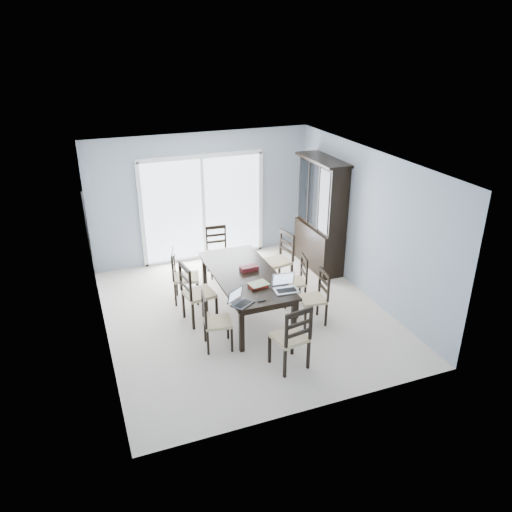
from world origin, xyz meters
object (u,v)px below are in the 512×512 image
(china_hutch, at_px, (321,216))
(laptop_dark, at_px, (242,301))
(chair_left_mid, at_px, (193,287))
(chair_right_mid, at_px, (298,275))
(chair_end_far, at_px, (217,245))
(chair_end_near, at_px, (294,332))
(dining_table, at_px, (245,278))
(chair_right_near, at_px, (318,291))
(cell_phone, at_px, (262,300))
(chair_right_far, at_px, (282,253))
(chair_left_near, at_px, (211,316))
(game_box, at_px, (249,268))
(hot_tub, at_px, (164,223))
(chair_left_far, at_px, (180,271))
(laptop_silver, at_px, (286,287))

(china_hutch, bearing_deg, laptop_dark, -137.75)
(chair_left_mid, distance_m, chair_right_mid, 1.85)
(chair_end_far, bearing_deg, chair_end_near, 95.23)
(china_hutch, bearing_deg, chair_right_mid, -130.49)
(dining_table, xyz_separation_m, chair_end_far, (0.04, 1.69, -0.10))
(dining_table, relative_size, laptop_dark, 5.68)
(chair_right_near, xyz_separation_m, cell_phone, (-1.08, -0.29, 0.21))
(chair_right_mid, bearing_deg, chair_right_far, 9.25)
(chair_end_near, bearing_deg, chair_left_near, 124.73)
(chair_right_far, distance_m, game_box, 1.16)
(chair_right_mid, distance_m, hot_tub, 3.81)
(dining_table, distance_m, hot_tub, 3.53)
(chair_left_far, height_order, hot_tub, chair_left_far)
(game_box, bearing_deg, chair_right_far, 38.17)
(chair_end_near, distance_m, laptop_silver, 0.94)
(dining_table, distance_m, chair_end_far, 1.69)
(china_hutch, relative_size, laptop_dark, 5.68)
(chair_right_near, distance_m, laptop_silver, 0.69)
(chair_left_far, height_order, chair_right_near, chair_left_far)
(chair_right_far, distance_m, laptop_silver, 1.71)
(chair_left_near, bearing_deg, laptop_dark, 74.95)
(laptop_dark, relative_size, cell_phone, 3.24)
(dining_table, relative_size, chair_end_far, 2.02)
(chair_end_far, relative_size, cell_phone, 9.12)
(laptop_dark, distance_m, laptop_silver, 0.77)
(chair_left_near, relative_size, chair_end_far, 0.96)
(dining_table, relative_size, china_hutch, 1.00)
(chair_end_far, distance_m, laptop_silver, 2.51)
(chair_right_near, relative_size, chair_end_near, 0.90)
(chair_left_near, relative_size, laptop_silver, 2.73)
(china_hutch, xyz_separation_m, laptop_silver, (-1.65, -2.04, -0.26))
(chair_left_far, bearing_deg, chair_end_far, 148.83)
(chair_right_mid, height_order, chair_end_far, chair_end_far)
(laptop_dark, bearing_deg, chair_left_mid, 83.13)
(chair_end_far, height_order, laptop_silver, chair_end_far)
(chair_right_near, bearing_deg, laptop_dark, 106.99)
(chair_right_near, xyz_separation_m, chair_end_far, (-0.96, 2.33, 0.02))
(chair_right_near, xyz_separation_m, chair_right_far, (-0.00, 1.44, 0.07))
(china_hutch, height_order, chair_right_mid, china_hutch)
(dining_table, height_order, chair_end_near, chair_end_near)
(chair_right_far, relative_size, laptop_silver, 3.09)
(chair_left_far, bearing_deg, china_hutch, 114.30)
(chair_end_far, relative_size, hot_tub, 0.51)
(chair_left_far, distance_m, chair_right_mid, 2.03)
(chair_end_near, xyz_separation_m, game_box, (0.00, 1.75, 0.17))
(laptop_dark, xyz_separation_m, game_box, (0.48, 1.02, -0.02))
(china_hutch, relative_size, chair_left_far, 1.99)
(chair_right_mid, xyz_separation_m, laptop_dark, (-1.36, -0.96, 0.27))
(china_hutch, bearing_deg, chair_left_mid, -157.49)
(chair_left_near, distance_m, chair_right_far, 2.37)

